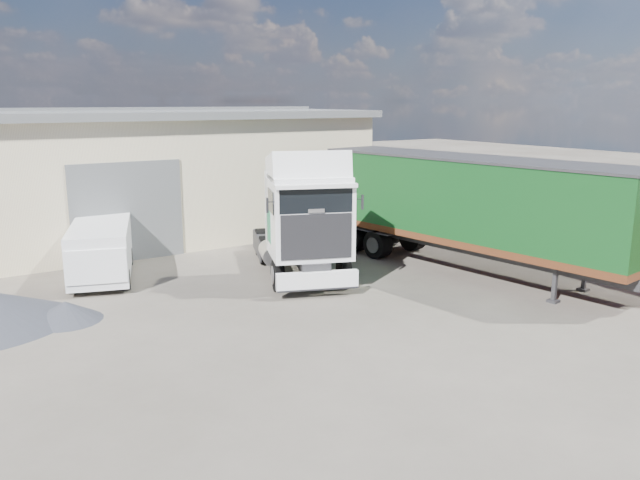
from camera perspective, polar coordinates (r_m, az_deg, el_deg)
ground at (r=15.80m, az=0.69°, el=-8.52°), size 120.00×120.00×0.00m
brick_boundary_wall at (r=27.21m, az=14.04°, el=2.81°), size 0.35×26.00×2.50m
tractor_unit at (r=20.05m, az=-1.45°, el=1.39°), size 4.49×6.69×4.28m
box_trailer at (r=21.52m, az=13.34°, el=3.38°), size 4.00×11.95×3.90m
panel_van at (r=21.36m, az=-19.40°, el=-1.04°), size 3.02×4.70×1.79m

